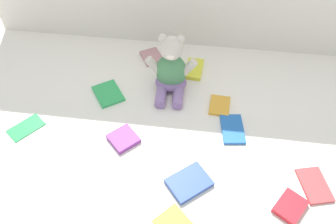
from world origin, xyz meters
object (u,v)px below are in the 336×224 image
(book_case_7, at_px, (314,185))
(book_case_8, at_px, (290,207))
(book_case_3, at_px, (189,182))
(book_case_9, at_px, (124,139))
(book_case_4, at_px, (194,69))
(book_case_10, at_px, (220,106))
(book_case_0, at_px, (26,127))
(book_case_2, at_px, (232,129))
(book_case_6, at_px, (108,94))
(teddy_bear, at_px, (171,71))
(book_case_1, at_px, (152,57))

(book_case_7, xyz_separation_m, book_case_8, (-0.09, -0.09, 0.00))
(book_case_3, xyz_separation_m, book_case_7, (0.40, 0.05, -0.00))
(book_case_3, xyz_separation_m, book_case_9, (-0.25, 0.15, 0.00))
(book_case_3, bearing_deg, book_case_9, 19.98)
(book_case_4, xyz_separation_m, book_case_9, (-0.22, -0.41, 0.00))
(book_case_10, bearing_deg, book_case_0, 19.60)
(book_case_8, bearing_deg, book_case_2, 155.74)
(book_case_6, relative_size, book_case_7, 1.02)
(book_case_2, height_order, book_case_7, book_case_2)
(book_case_7, bearing_deg, book_case_2, 128.14)
(teddy_bear, xyz_separation_m, book_case_8, (0.43, -0.48, -0.08))
(book_case_4, distance_m, book_case_9, 0.47)
(teddy_bear, xyz_separation_m, book_case_1, (-0.11, 0.18, -0.09))
(book_case_0, bearing_deg, book_case_2, 44.19)
(book_case_2, bearing_deg, book_case_7, -44.80)
(book_case_6, distance_m, book_case_9, 0.25)
(book_case_2, height_order, book_case_9, book_case_9)
(book_case_6, bearing_deg, book_case_0, 3.65)
(book_case_1, bearing_deg, book_case_4, 131.73)
(book_case_3, bearing_deg, book_case_2, -69.75)
(book_case_9, bearing_deg, book_case_2, -30.75)
(book_case_10, bearing_deg, book_case_4, -56.44)
(book_case_0, distance_m, book_case_9, 0.38)
(book_case_7, bearing_deg, teddy_bear, 128.02)
(book_case_1, height_order, book_case_9, book_case_9)
(book_case_8, distance_m, book_case_10, 0.46)
(book_case_3, relative_size, book_case_9, 1.41)
(book_case_1, bearing_deg, book_case_8, 97.80)
(book_case_0, xyz_separation_m, book_case_7, (1.03, -0.11, 0.00))
(teddy_bear, bearing_deg, book_case_8, -50.88)
(book_case_0, xyz_separation_m, book_case_8, (0.94, -0.20, 0.01))
(book_case_10, bearing_deg, teddy_bear, -18.12)
(book_case_3, relative_size, book_case_4, 1.02)
(book_case_9, bearing_deg, book_case_6, 72.51)
(teddy_bear, bearing_deg, book_case_1, 118.80)
(book_case_1, bearing_deg, book_case_10, 108.75)
(book_case_2, bearing_deg, book_case_1, 126.55)
(book_case_0, bearing_deg, book_case_8, 25.63)
(book_case_2, relative_size, book_case_10, 1.31)
(book_case_6, bearing_deg, book_case_10, 143.93)
(book_case_2, xyz_separation_m, book_case_10, (-0.05, 0.11, 0.00))
(book_case_3, relative_size, book_case_7, 1.04)
(book_case_8, bearing_deg, book_case_9, -164.10)
(book_case_0, height_order, book_case_1, book_case_1)
(teddy_bear, bearing_deg, book_case_0, -153.43)
(book_case_4, bearing_deg, teddy_bear, 57.81)
(book_case_4, bearing_deg, book_case_1, -12.82)
(book_case_8, bearing_deg, book_case_3, -153.47)
(book_case_9, bearing_deg, book_case_1, 42.09)
(book_case_7, bearing_deg, book_case_4, 115.14)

